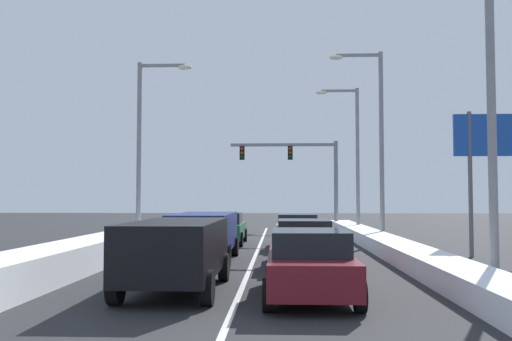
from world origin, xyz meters
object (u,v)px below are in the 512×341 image
object	(u,v)px
suv_navy_center_lane_second	(204,232)
street_lamp_left_mid	(146,136)
traffic_light_gantry	(303,165)
sedan_maroon_right_lane_nearest	(309,263)
suv_black_center_lane_nearest	(177,249)
roadside_sign_right	(496,150)
sedan_green_center_lane_third	(224,228)
street_lamp_right_mid	(375,130)
sedan_silver_right_lane_third	(297,231)
street_lamp_right_near	(478,69)
sedan_red_right_lane_second	(304,242)
street_lamp_right_far	(352,147)

from	to	relation	value
suv_navy_center_lane_second	street_lamp_left_mid	bearing A→B (deg)	119.14
traffic_light_gantry	street_lamp_left_mid	distance (m)	14.96
sedan_maroon_right_lane_nearest	suv_navy_center_lane_second	bearing A→B (deg)	115.36
suv_black_center_lane_nearest	street_lamp_left_mid	size ratio (longest dim) A/B	0.56
roadside_sign_right	suv_navy_center_lane_second	bearing A→B (deg)	-170.79
sedan_green_center_lane_third	street_lamp_right_mid	xyz separation A→B (m)	(7.37, 0.78, 4.80)
sedan_maroon_right_lane_nearest	street_lamp_right_mid	world-z (taller)	street_lamp_right_mid
traffic_light_gantry	street_lamp_right_mid	bearing A→B (deg)	-75.00
sedan_silver_right_lane_third	street_lamp_right_mid	bearing A→B (deg)	36.68
suv_black_center_lane_nearest	street_lamp_right_mid	size ratio (longest dim) A/B	0.52
roadside_sign_right	street_lamp_left_mid	bearing A→B (deg)	161.28
traffic_light_gantry	street_lamp_right_near	bearing A→B (deg)	-82.12
suv_navy_center_lane_second	street_lamp_right_mid	distance (m)	11.68
street_lamp_right_near	sedan_maroon_right_lane_nearest	bearing A→B (deg)	-158.65
traffic_light_gantry	street_lamp_right_mid	size ratio (longest dim) A/B	0.80
street_lamp_right_mid	sedan_green_center_lane_third	bearing A→B (deg)	-173.95
sedan_maroon_right_lane_nearest	sedan_silver_right_lane_third	world-z (taller)	same
suv_black_center_lane_nearest	sedan_red_right_lane_second	bearing A→B (deg)	57.12
sedan_silver_right_lane_third	sedan_green_center_lane_third	size ratio (longest dim) A/B	1.00
sedan_green_center_lane_third	street_lamp_right_near	bearing A→B (deg)	-58.06
sedan_silver_right_lane_third	suv_navy_center_lane_second	distance (m)	5.98
sedan_maroon_right_lane_nearest	suv_black_center_lane_nearest	distance (m)	3.20
sedan_silver_right_lane_third	street_lamp_right_mid	size ratio (longest dim) A/B	0.48
sedan_red_right_lane_second	street_lamp_left_mid	xyz separation A→B (m)	(-7.19, 8.02, 4.44)
sedan_green_center_lane_third	street_lamp_right_near	xyz separation A→B (m)	(7.70, -12.35, 4.75)
suv_navy_center_lane_second	sedan_green_center_lane_third	xyz separation A→B (m)	(0.00, 7.06, -0.25)
street_lamp_right_far	roadside_sign_right	distance (m)	13.25
sedan_maroon_right_lane_nearest	sedan_silver_right_lane_third	xyz separation A→B (m)	(0.10, 11.90, 0.00)
sedan_red_right_lane_second	suv_navy_center_lane_second	distance (m)	3.69
suv_navy_center_lane_second	street_lamp_right_far	world-z (taller)	street_lamp_right_far
suv_black_center_lane_nearest	suv_navy_center_lane_second	world-z (taller)	same
sedan_red_right_lane_second	sedan_green_center_lane_third	world-z (taller)	same
sedan_maroon_right_lane_nearest	sedan_red_right_lane_second	world-z (taller)	same
suv_navy_center_lane_second	suv_black_center_lane_nearest	bearing A→B (deg)	-88.08
sedan_maroon_right_lane_nearest	roadside_sign_right	distance (m)	12.03
sedan_red_right_lane_second	sedan_green_center_lane_third	bearing A→B (deg)	112.40
suv_navy_center_lane_second	traffic_light_gantry	size ratio (longest dim) A/B	0.65
street_lamp_right_mid	suv_navy_center_lane_second	bearing A→B (deg)	-133.25
street_lamp_right_mid	sedan_red_right_lane_second	bearing A→B (deg)	-113.29
suv_navy_center_lane_second	street_lamp_right_mid	world-z (taller)	street_lamp_right_mid
street_lamp_right_far	sedan_red_right_lane_second	bearing A→B (deg)	-103.16
street_lamp_right_mid	traffic_light_gantry	bearing A→B (deg)	105.00
street_lamp_right_near	roadside_sign_right	xyz separation A→B (m)	(3.18, 7.06, -1.49)
suv_navy_center_lane_second	traffic_light_gantry	world-z (taller)	traffic_light_gantry
roadside_sign_right	traffic_light_gantry	bearing A→B (deg)	110.58
sedan_red_right_lane_second	street_lamp_right_mid	bearing A→B (deg)	66.71
street_lamp_right_far	sedan_maroon_right_lane_nearest	bearing A→B (deg)	-100.04
sedan_maroon_right_lane_nearest	sedan_red_right_lane_second	bearing A→B (deg)	88.77
suv_navy_center_lane_second	traffic_light_gantry	xyz separation A→B (m)	(4.30, 19.32, 3.48)
sedan_green_center_lane_third	street_lamp_right_far	distance (m)	11.19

